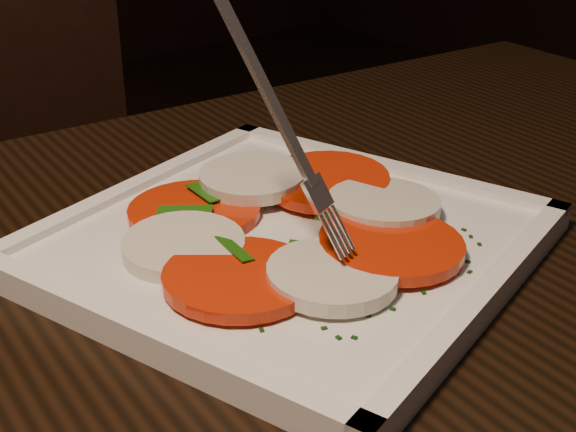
# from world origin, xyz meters

# --- Properties ---
(table) EXTENTS (1.26, 0.90, 0.75)m
(table) POSITION_xyz_m (-0.16, -0.06, 0.65)
(table) COLOR black
(table) RESTS_ON ground
(plate) EXTENTS (0.38, 0.38, 0.01)m
(plate) POSITION_xyz_m (-0.14, -0.00, 0.76)
(plate) COLOR white
(plate) RESTS_ON table
(caprese_salad) EXTENTS (0.25, 0.24, 0.02)m
(caprese_salad) POSITION_xyz_m (-0.14, -0.00, 0.77)
(caprese_salad) COLOR red
(caprese_salad) RESTS_ON plate
(fork) EXTENTS (0.07, 0.10, 0.15)m
(fork) POSITION_xyz_m (-0.17, -0.02, 0.86)
(fork) COLOR white
(fork) RESTS_ON caprese_salad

